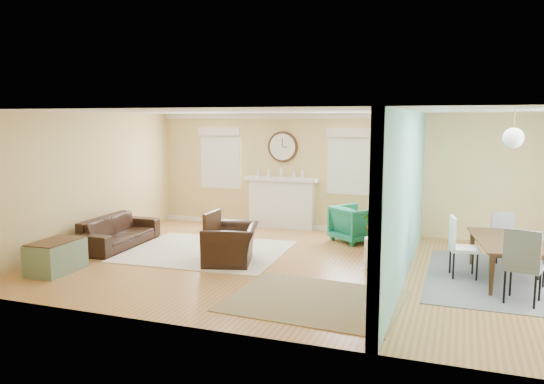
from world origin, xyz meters
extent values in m
plane|color=#AC6929|center=(0.00, 0.00, 0.00)|extent=(9.00, 9.00, 0.00)
cube|color=tan|center=(0.00, 3.00, 1.30)|extent=(9.00, 0.02, 2.60)
cube|color=tan|center=(0.00, -3.00, 1.30)|extent=(9.00, 0.02, 2.60)
cube|color=tan|center=(-4.50, 0.00, 1.30)|extent=(0.02, 6.00, 2.60)
cube|color=white|center=(0.00, 0.00, 2.60)|extent=(9.00, 6.00, 0.02)
cube|color=tan|center=(1.50, 1.40, 1.30)|extent=(0.12, 3.20, 2.60)
cube|color=tan|center=(1.50, -2.50, 1.30)|extent=(0.12, 1.00, 2.60)
cube|color=tan|center=(1.50, -1.10, 2.40)|extent=(0.12, 1.80, 0.40)
cube|color=white|center=(1.43, -0.20, 1.10)|extent=(0.04, 0.12, 2.20)
cube|color=white|center=(1.43, -2.00, 1.10)|extent=(0.04, 0.12, 2.20)
cube|color=white|center=(1.43, -1.10, 2.20)|extent=(0.04, 1.92, 0.12)
cube|color=#71C5B9|center=(1.57, 0.00, 1.30)|extent=(0.02, 6.00, 2.60)
cube|color=white|center=(-1.50, 2.88, 0.55)|extent=(1.50, 0.24, 1.10)
cube|color=white|center=(-1.50, 2.85, 1.13)|extent=(1.70, 0.30, 0.08)
cube|color=black|center=(-1.50, 2.98, 0.50)|extent=(0.85, 0.02, 0.75)
cube|color=gold|center=(-1.50, 2.87, 0.42)|extent=(0.85, 0.02, 0.62)
cylinder|color=#472A16|center=(-1.50, 2.97, 1.85)|extent=(0.70, 0.06, 0.70)
cylinder|color=silver|center=(-1.50, 2.94, 1.85)|extent=(0.60, 0.01, 0.60)
cube|color=black|center=(-1.50, 2.93, 1.95)|extent=(0.02, 0.01, 0.20)
cube|color=black|center=(-1.44, 2.93, 1.85)|extent=(0.12, 0.01, 0.02)
cube|color=white|center=(-3.05, 2.98, 1.55)|extent=(0.90, 0.03, 1.30)
cube|color=white|center=(-3.05, 2.95, 1.55)|extent=(1.00, 0.04, 1.40)
cube|color=beige|center=(-3.05, 2.91, 2.18)|extent=(1.05, 0.10, 0.18)
cube|color=white|center=(0.05, 2.98, 1.55)|extent=(0.90, 0.03, 1.30)
cube|color=white|center=(0.05, 2.95, 1.55)|extent=(1.00, 0.04, 1.40)
cube|color=beige|center=(0.05, 2.91, 2.18)|extent=(1.05, 0.10, 0.18)
cylinder|color=gold|center=(3.00, 0.00, 2.45)|extent=(0.02, 0.02, 0.30)
sphere|color=white|center=(3.00, 0.00, 2.20)|extent=(0.30, 0.30, 0.30)
cube|color=beige|center=(-2.12, 0.34, 0.01)|extent=(2.99, 2.62, 0.02)
cube|color=#9A8866|center=(0.51, -1.59, 0.01)|extent=(2.40, 2.01, 0.01)
cube|color=slate|center=(3.11, 0.31, 0.01)|extent=(2.48, 3.10, 0.01)
imported|color=black|center=(-3.96, 0.15, 0.29)|extent=(0.89, 2.04, 0.58)
imported|color=black|center=(-1.37, -0.23, 0.33)|extent=(1.14, 1.23, 0.66)
imported|color=#137F60|center=(0.33, 2.12, 0.37)|extent=(1.11, 1.12, 0.73)
cube|color=slate|center=(-3.81, -1.69, 0.25)|extent=(0.59, 0.93, 0.50)
cube|color=#472A16|center=(-3.81, -1.69, 0.51)|extent=(0.56, 0.88, 0.02)
cube|color=#966437|center=(1.11, 1.27, 0.40)|extent=(0.45, 1.35, 0.80)
cube|color=#472A16|center=(0.88, 0.87, 0.55)|extent=(0.01, 0.36, 0.22)
cube|color=#472A16|center=(0.88, 0.87, 0.28)|extent=(0.01, 0.36, 0.22)
cube|color=#472A16|center=(0.88, 1.27, 0.55)|extent=(0.01, 0.36, 0.22)
cube|color=#472A16|center=(0.88, 1.27, 0.28)|extent=(0.01, 0.36, 0.22)
cube|color=#472A16|center=(0.88, 1.68, 0.55)|extent=(0.01, 0.36, 0.22)
cube|color=#472A16|center=(0.88, 1.68, 0.28)|extent=(0.01, 0.36, 0.22)
imported|color=black|center=(1.09, 1.27, 1.12)|extent=(0.29, 1.11, 0.64)
cylinder|color=white|center=(1.03, 0.26, 0.26)|extent=(0.35, 0.35, 0.52)
imported|color=#337F33|center=(1.03, 0.26, 0.75)|extent=(0.53, 0.55, 0.46)
imported|color=#472A16|center=(3.11, 0.31, 0.32)|extent=(1.27, 1.95, 0.64)
cube|color=slate|center=(3.08, 1.42, 0.41)|extent=(0.45, 0.45, 0.05)
cube|color=slate|center=(3.08, 1.42, 0.64)|extent=(0.38, 0.13, 0.45)
cylinder|color=black|center=(3.20, 1.61, 0.19)|extent=(0.03, 0.03, 0.38)
cylinder|color=black|center=(3.26, 1.30, 0.19)|extent=(0.03, 0.03, 0.38)
cylinder|color=black|center=(2.89, 1.54, 0.19)|extent=(0.03, 0.03, 0.38)
cylinder|color=black|center=(2.96, 1.24, 0.19)|extent=(0.03, 0.03, 0.38)
cube|color=slate|center=(3.17, -0.73, 0.49)|extent=(0.57, 0.57, 0.05)
cube|color=slate|center=(3.17, -0.73, 0.77)|extent=(0.46, 0.17, 0.55)
cylinder|color=black|center=(2.94, -0.86, 0.23)|extent=(0.03, 0.03, 0.46)
cylinder|color=black|center=(3.04, -0.50, 0.23)|extent=(0.03, 0.03, 0.46)
cylinder|color=black|center=(3.29, -0.96, 0.23)|extent=(0.03, 0.03, 0.46)
cylinder|color=black|center=(3.40, -0.60, 0.23)|extent=(0.03, 0.03, 0.46)
cube|color=white|center=(2.41, 0.24, 0.46)|extent=(0.49, 0.49, 0.05)
cube|color=white|center=(2.41, 0.24, 0.71)|extent=(0.12, 0.43, 0.51)
cylinder|color=black|center=(2.22, 0.38, 0.21)|extent=(0.03, 0.03, 0.43)
cylinder|color=black|center=(2.56, 0.44, 0.21)|extent=(0.03, 0.03, 0.43)
cylinder|color=black|center=(2.27, 0.04, 0.21)|extent=(0.03, 0.03, 0.43)
cylinder|color=black|center=(2.61, 0.10, 0.21)|extent=(0.03, 0.03, 0.43)
cylinder|color=black|center=(3.53, 0.07, 0.23)|extent=(0.03, 0.03, 0.46)
cylinder|color=black|center=(3.51, 0.44, 0.23)|extent=(0.03, 0.03, 0.46)
camera|label=1|loc=(2.32, -8.38, 2.47)|focal=35.00mm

